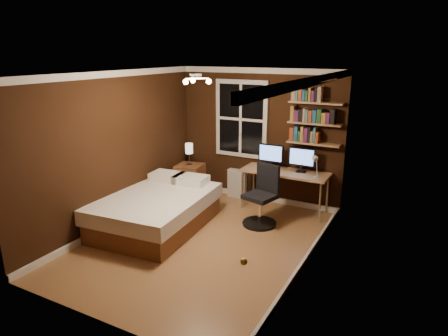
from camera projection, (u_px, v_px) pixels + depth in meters
The scene contains 24 objects.
floor at pixel (202, 242), 6.06m from camera, with size 4.20×4.20×0.00m, color olive.
wall_back at pixel (259, 136), 7.49m from camera, with size 3.20×0.04×2.50m, color black.
wall_left at pixel (116, 150), 6.43m from camera, with size 0.04×4.20×2.50m, color black.
wall_right at pixel (311, 179), 4.99m from camera, with size 0.04×4.20×2.50m, color black.
ceiling at pixel (200, 73), 5.36m from camera, with size 3.20×4.20×0.02m, color white.
window at pixel (241, 119), 7.53m from camera, with size 1.06×0.06×1.46m, color silver.
door at pixel (261, 246), 3.74m from camera, with size 0.03×0.82×2.05m, color black, non-canonical shape.
door_knob at pixel (244, 262), 3.52m from camera, with size 0.06×0.06×0.06m, color gold.
ceiling_fixture at pixel (196, 81), 5.30m from camera, with size 0.44×0.44×0.18m, color beige, non-canonical shape.
bookshelf_lower at pixel (314, 143), 6.90m from camera, with size 0.92×0.22×0.03m, color #99724A.
books_row_lower at pixel (314, 136), 6.87m from camera, with size 0.54×0.16×0.23m, color #92381A, non-canonical shape.
bookshelf_middle at pixel (315, 123), 6.80m from camera, with size 0.92×0.22×0.03m, color #99724A.
books_row_middle at pixel (315, 116), 6.77m from camera, with size 0.66×0.16×0.23m, color navy, non-canonical shape.
bookshelf_upper at pixel (316, 103), 6.71m from camera, with size 0.92×0.22×0.03m, color #99724A.
books_row_upper at pixel (317, 95), 6.67m from camera, with size 0.54×0.16×0.23m, color #225025, non-canonical shape.
bed at pixel (157, 210), 6.51m from camera, with size 1.63×2.15×0.69m.
nightstand at pixel (190, 180), 7.98m from camera, with size 0.50×0.50×0.62m, color brown.
bedside_lamp at pixel (189, 154), 7.84m from camera, with size 0.15×0.15×0.43m, color beige, non-canonical shape.
radiator at pixel (237, 183), 7.85m from camera, with size 0.37×0.13×0.56m, color beige.
desk at pixel (285, 174), 7.09m from camera, with size 1.55×0.58×0.74m.
monitor_left at pixel (271, 156), 7.22m from camera, with size 0.47×0.12×0.44m, color black, non-canonical shape.
monitor_right at pixel (302, 160), 6.96m from camera, with size 0.47×0.12×0.44m, color black, non-canonical shape.
desk_lamp at pixel (316, 166), 6.60m from camera, with size 0.14×0.32×0.44m, color silver, non-canonical shape.
office_chair at pixel (262, 202), 6.58m from camera, with size 0.56×0.56×1.02m.
Camera 1 is at (2.86, -4.71, 2.79)m, focal length 32.00 mm.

